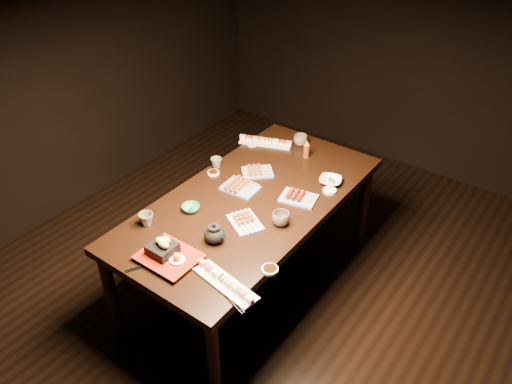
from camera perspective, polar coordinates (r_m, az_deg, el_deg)
ground at (r=3.29m, az=-1.14°, el=-15.36°), size 5.00×5.00×0.00m
dining_table at (r=3.28m, az=-0.52°, el=-6.07°), size 1.13×1.90×0.75m
sushi_platter_near at (r=2.48m, az=-3.53°, el=-10.16°), size 0.39×0.16×0.05m
sushi_platter_far at (r=3.61m, az=1.10°, el=5.87°), size 0.39×0.23×0.05m
yakitori_plate_center at (r=3.12m, az=-1.83°, el=0.77°), size 0.23×0.17×0.06m
yakitori_plate_right at (r=2.84m, az=-1.26°, el=-3.20°), size 0.26×0.24×0.05m
yakitori_plate_left at (r=3.27m, az=0.16°, el=2.54°), size 0.24×0.24×0.05m
tsukune_plate at (r=3.04m, az=4.90°, el=-0.40°), size 0.24×0.20×0.05m
edamame_bowl_green at (r=2.97m, az=-7.45°, el=-1.83°), size 0.12×0.12×0.03m
edamame_bowl_cream at (r=3.21m, az=8.50°, el=1.27°), size 0.18×0.18×0.03m
tempura_tray at (r=2.63m, az=-10.02°, el=-6.68°), size 0.31×0.25×0.11m
teacup_near_left at (r=2.89m, az=-12.43°, el=-3.08°), size 0.10×0.10×0.08m
teacup_mid_right at (r=2.83m, az=2.86°, el=-3.06°), size 0.13×0.13×0.08m
teacup_far_left at (r=3.34m, az=-4.56°, el=3.35°), size 0.09×0.09×0.07m
teacup_far_right at (r=3.60m, az=5.10°, el=5.92°), size 0.11×0.11×0.08m
teapot at (r=2.71m, az=-4.78°, el=-4.64°), size 0.15×0.15×0.12m
condiment_bottle at (r=3.44m, az=5.80°, el=4.91°), size 0.04×0.04×0.13m
sauce_dish_west at (r=3.29m, az=-4.90°, el=2.20°), size 0.09×0.09×0.01m
sauce_dish_east at (r=3.14m, az=8.41°, el=0.15°), size 0.10×0.10×0.01m
sauce_dish_se at (r=2.56m, az=1.60°, el=-8.84°), size 0.09×0.09×0.02m
sauce_dish_nw at (r=3.60m, az=-0.46°, el=5.53°), size 0.09×0.09×0.01m
chopsticks_near at (r=2.65m, az=-12.42°, el=-8.18°), size 0.12×0.20×0.01m
chopsticks_se at (r=2.43m, az=-3.14°, el=-11.95°), size 0.24×0.09×0.01m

